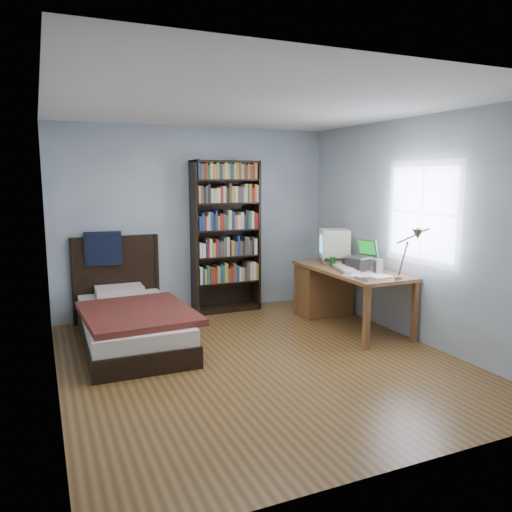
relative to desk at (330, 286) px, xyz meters
name	(u,v)px	position (x,y,z in m)	size (l,w,h in m)	color
room	(262,238)	(-1.48, -1.08, 0.83)	(4.20, 4.24, 2.50)	#583819
desk	(330,286)	(0.00, 0.00, 0.00)	(0.75, 1.67, 0.73)	brown
crt_monitor	(333,244)	(0.04, 0.01, 0.56)	(0.51, 0.47, 0.44)	beige
laptop	(359,260)	(0.09, -0.50, 0.41)	(0.35, 0.34, 0.36)	#2D2D30
desk_lamp	(415,239)	(-0.04, -1.60, 0.80)	(0.23, 0.52, 0.61)	#99999E
keyboard	(346,269)	(-0.12, -0.53, 0.33)	(0.19, 0.49, 0.03)	beige
speaker	(378,266)	(0.11, -0.85, 0.40)	(0.08, 0.08, 0.17)	gray
soda_can	(333,261)	(-0.12, -0.23, 0.37)	(0.07, 0.07, 0.12)	#073410
mouse	(338,264)	(-0.02, -0.21, 0.33)	(0.07, 0.13, 0.04)	silver
phone_silver	(350,274)	(-0.24, -0.79, 0.32)	(0.05, 0.09, 0.02)	#BABABF
phone_grey	(358,277)	(-0.27, -0.99, 0.32)	(0.04, 0.09, 0.02)	gray
external_drive	(367,279)	(-0.25, -1.12, 0.32)	(0.11, 0.11, 0.02)	gray
bookshelf	(226,237)	(-1.14, 0.86, 0.61)	(0.93, 0.30, 2.06)	black
bed	(130,319)	(-2.60, 0.05, -0.16)	(1.17, 2.12, 1.16)	black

